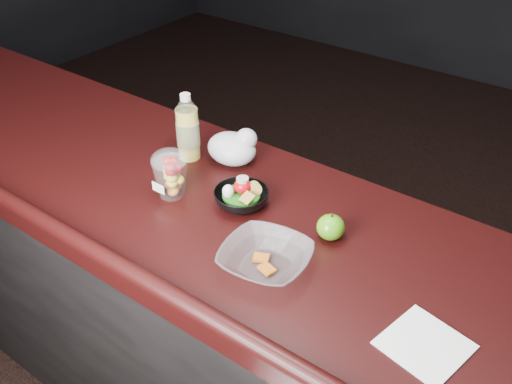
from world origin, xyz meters
TOP-DOWN VIEW (x-y plane):
  - counter at (0.00, 0.30)m, footprint 4.06×0.71m
  - lemonade_bottle at (-0.34, 0.44)m, footprint 0.07×0.07m
  - fruit_cup at (-0.24, 0.26)m, footprint 0.10×0.10m
  - green_apple at (0.23, 0.36)m, footprint 0.07×0.07m
  - plastic_bag at (-0.20, 0.50)m, footprint 0.16×0.13m
  - snack_bowl at (-0.05, 0.33)m, footprint 0.18×0.18m
  - takeout_bowl at (0.16, 0.17)m, footprint 0.24×0.24m
  - paper_napkin at (0.57, 0.17)m, footprint 0.19×0.19m

SIDE VIEW (x-z plane):
  - counter at x=0.00m, z-range 0.00..1.02m
  - paper_napkin at x=0.57m, z-range 1.02..1.02m
  - takeout_bowl at x=0.16m, z-range 1.02..1.07m
  - snack_bowl at x=-0.05m, z-range 1.01..1.09m
  - green_apple at x=0.23m, z-range 1.02..1.09m
  - plastic_bag at x=-0.20m, z-range 1.01..1.13m
  - fruit_cup at x=-0.24m, z-range 1.02..1.17m
  - lemonade_bottle at x=-0.34m, z-range 1.00..1.22m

